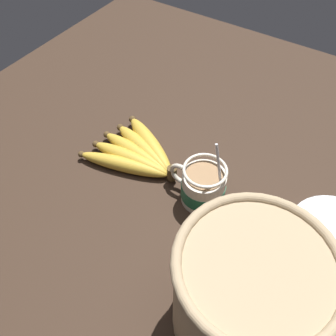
# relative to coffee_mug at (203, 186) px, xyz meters

# --- Properties ---
(table) EXTENTS (1.22, 1.22, 0.04)m
(table) POSITION_rel_coffee_mug_xyz_m (0.06, -0.03, -0.06)
(table) COLOR #332319
(table) RESTS_ON ground
(coffee_mug) EXTENTS (0.12, 0.09, 0.16)m
(coffee_mug) POSITION_rel_coffee_mug_xyz_m (0.00, 0.00, 0.00)
(coffee_mug) COLOR beige
(coffee_mug) RESTS_ON table
(banana_bunch) EXTENTS (0.21, 0.18, 0.04)m
(banana_bunch) POSITION_rel_coffee_mug_xyz_m (0.17, -0.02, -0.02)
(banana_bunch) COLOR #4C381E
(banana_bunch) RESTS_ON table
(woven_basket) EXTENTS (0.21, 0.21, 0.19)m
(woven_basket) POSITION_rel_coffee_mug_xyz_m (-0.16, 0.17, 0.06)
(woven_basket) COLOR tan
(woven_basket) RESTS_ON table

